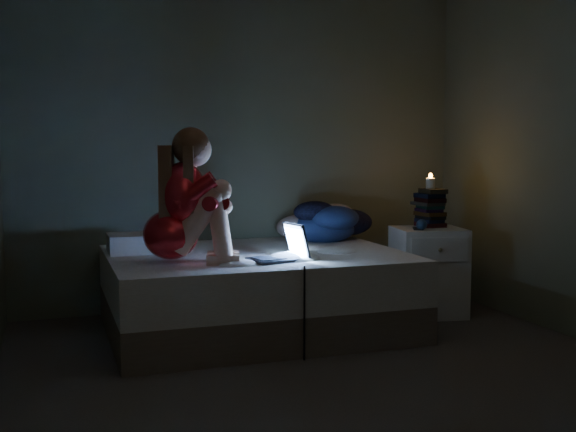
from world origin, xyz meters
name	(u,v)px	position (x,y,z in m)	size (l,w,h in m)	color
floor	(338,378)	(0.00, 0.00, -0.01)	(3.60, 3.80, 0.02)	#4F4540
wall_back	(245,143)	(0.00, 1.91, 1.30)	(3.60, 0.02, 2.60)	#505C44
bed	(256,291)	(-0.15, 1.10, 0.27)	(1.98, 1.49, 0.54)	beige
pillow	(141,243)	(-0.89, 1.37, 0.61)	(0.44, 0.31, 0.13)	white
woman	(170,195)	(-0.78, 0.83, 0.97)	(0.52, 0.34, 0.85)	#9A0412
laptop	(277,242)	(-0.13, 0.71, 0.67)	(0.35, 0.25, 0.25)	black
clothes_pile	(324,220)	(0.52, 1.53, 0.71)	(0.54, 0.43, 0.32)	navy
nightstand	(428,272)	(1.21, 1.12, 0.33)	(0.50, 0.44, 0.66)	silver
book_stack	(430,207)	(1.26, 1.19, 0.81)	(0.19, 0.25, 0.30)	black
candle	(430,182)	(1.26, 1.19, 1.00)	(0.07, 0.07, 0.08)	beige
phone	(421,229)	(1.10, 1.05, 0.67)	(0.07, 0.14, 0.01)	black
blue_orb	(425,225)	(1.11, 1.00, 0.70)	(0.08, 0.08, 0.08)	#182D4C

